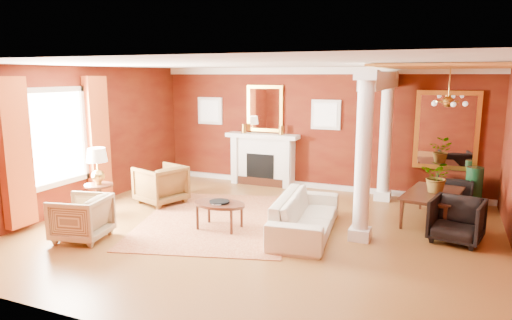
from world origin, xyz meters
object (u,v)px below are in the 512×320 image
at_px(armchair_leopard, 161,183).
at_px(coffee_table, 219,205).
at_px(armchair_stripe, 81,216).
at_px(dining_table, 434,199).
at_px(side_table, 98,171).
at_px(sofa, 306,208).

bearing_deg(armchair_leopard, coffee_table, 81.99).
distance_m(armchair_stripe, dining_table, 6.31).
xyz_separation_m(armchair_leopard, side_table, (-0.60, -1.21, 0.43)).
height_order(armchair_leopard, armchair_stripe, armchair_leopard).
distance_m(sofa, side_table, 4.08).
bearing_deg(sofa, armchair_leopard, 73.12).
bearing_deg(coffee_table, sofa, 14.65).
bearing_deg(dining_table, sofa, 136.90).
distance_m(coffee_table, side_table, 2.58).
distance_m(side_table, dining_table, 6.42).
height_order(armchair_leopard, side_table, side_table).
bearing_deg(side_table, dining_table, 19.48).
xyz_separation_m(side_table, dining_table, (6.04, 2.14, -0.44)).
height_order(side_table, dining_table, side_table).
height_order(armchair_stripe, side_table, side_table).
height_order(armchair_leopard, coffee_table, armchair_leopard).
relative_size(armchair_stripe, side_table, 0.62).
relative_size(armchair_stripe, coffee_table, 0.87).
bearing_deg(coffee_table, dining_table, 28.76).
bearing_deg(sofa, dining_table, -59.59).
xyz_separation_m(sofa, armchair_stripe, (-3.35, -1.77, -0.03)).
xyz_separation_m(sofa, armchair_leopard, (-3.41, 0.61, 0.01)).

